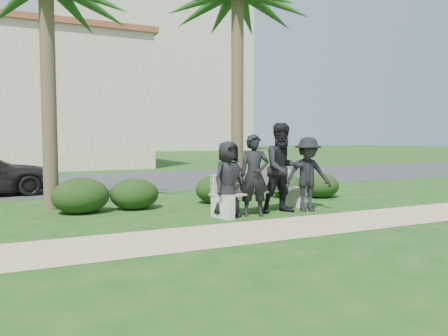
{
  "coord_description": "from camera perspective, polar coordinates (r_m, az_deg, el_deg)",
  "views": [
    {
      "loc": [
        -3.63,
        -8.17,
        1.56
      ],
      "look_at": [
        0.76,
        1.0,
        0.88
      ],
      "focal_mm": 35.0,
      "sensor_mm": 36.0,
      "label": 1
    }
  ],
  "objects": [
    {
      "name": "park_bench",
      "position": [
        9.39,
        4.81,
        -3.45
      ],
      "size": [
        2.52,
        1.18,
        0.83
      ],
      "rotation": [
        0.0,
        0.0,
        0.28
      ],
      "color": "#A19487",
      "rests_on": "ground"
    },
    {
      "name": "hedge_d",
      "position": [
        10.68,
        -0.92,
        -2.69
      ],
      "size": [
        1.08,
        0.89,
        0.7
      ],
      "primitive_type": "ellipsoid",
      "color": "black",
      "rests_on": "ground"
    },
    {
      "name": "hedge_b",
      "position": [
        9.68,
        -18.2,
        -3.35
      ],
      "size": [
        1.18,
        0.98,
        0.77
      ],
      "primitive_type": "ellipsoid",
      "color": "black",
      "rests_on": "ground"
    },
    {
      "name": "stucco_bldg_right",
      "position": [
        26.39,
        -20.0,
        8.15
      ],
      "size": [
        8.4,
        8.4,
        7.3
      ],
      "color": "#C2B391",
      "rests_on": "ground"
    },
    {
      "name": "man_d",
      "position": [
        9.58,
        10.89,
        -0.82
      ],
      "size": [
        1.15,
        0.85,
        1.6
      ],
      "primitive_type": "imported",
      "rotation": [
        0.0,
        0.0,
        -0.27
      ],
      "color": "black",
      "rests_on": "ground"
    },
    {
      "name": "hedge_c",
      "position": [
        9.93,
        -11.61,
        -3.26
      ],
      "size": [
        1.08,
        0.89,
        0.7
      ],
      "primitive_type": "ellipsoid",
      "color": "black",
      "rests_on": "ground"
    },
    {
      "name": "hotel_tower",
      "position": [
        66.65,
        -10.15,
        13.98
      ],
      "size": [
        26.0,
        18.0,
        37.3
      ],
      "color": "beige",
      "rests_on": "ground"
    },
    {
      "name": "man_c",
      "position": [
        9.27,
        7.73,
        -0.0
      ],
      "size": [
        0.98,
        0.79,
        1.9
      ],
      "primitive_type": "imported",
      "rotation": [
        0.0,
        0.0,
        -0.08
      ],
      "color": "black",
      "rests_on": "ground"
    },
    {
      "name": "man_b",
      "position": [
        8.83,
        3.99,
        -0.96
      ],
      "size": [
        0.7,
        0.57,
        1.65
      ],
      "primitive_type": "imported",
      "rotation": [
        0.0,
        0.0,
        -0.34
      ],
      "color": "black",
      "rests_on": "ground"
    },
    {
      "name": "footpath",
      "position": [
        7.5,
        4.03,
        -8.2
      ],
      "size": [
        30.0,
        1.6,
        0.01
      ],
      "primitive_type": "cube",
      "color": "tan",
      "rests_on": "ground"
    },
    {
      "name": "hedge_f",
      "position": [
        11.94,
        12.57,
        -2.2
      ],
      "size": [
        1.01,
        0.83,
        0.66
      ],
      "primitive_type": "ellipsoid",
      "color": "black",
      "rests_on": "ground"
    },
    {
      "name": "asphalt_street",
      "position": [
        16.65,
        -12.89,
        -1.67
      ],
      "size": [
        160.0,
        8.0,
        0.01
      ],
      "primitive_type": "cube",
      "color": "#2D2D30",
      "rests_on": "ground"
    },
    {
      "name": "ground",
      "position": [
        9.08,
        -1.63,
        -6.09
      ],
      "size": [
        160.0,
        160.0,
        0.0
      ],
      "primitive_type": "plane",
      "color": "#133E11",
      "rests_on": "ground"
    },
    {
      "name": "man_a",
      "position": [
        8.67,
        0.54,
        -1.48
      ],
      "size": [
        0.86,
        0.7,
        1.52
      ],
      "primitive_type": "imported",
      "rotation": [
        0.0,
        0.0,
        0.34
      ],
      "color": "black",
      "rests_on": "ground"
    },
    {
      "name": "hedge_e",
      "position": [
        11.78,
        8.25,
        -2.3
      ],
      "size": [
        0.96,
        0.8,
        0.63
      ],
      "primitive_type": "ellipsoid",
      "color": "black",
      "rests_on": "ground"
    }
  ]
}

